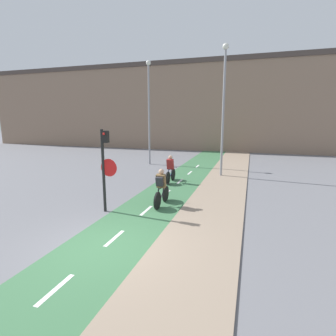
{
  "coord_description": "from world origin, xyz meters",
  "views": [
    {
      "loc": [
        3.74,
        -5.96,
        3.56
      ],
      "look_at": [
        0.0,
        5.78,
        1.2
      ],
      "focal_mm": 28.0,
      "sensor_mm": 36.0,
      "label": 1
    }
  ],
  "objects_px": {
    "traffic_light_pole": "(105,162)",
    "street_lamp_sidewalk": "(224,99)",
    "street_lamp_far": "(149,103)",
    "cyclist_near": "(161,189)",
    "cyclist_far": "(170,171)"
  },
  "relations": [
    {
      "from": "traffic_light_pole",
      "to": "street_lamp_sidewalk",
      "type": "xyz_separation_m",
      "value": [
        3.47,
        7.68,
        2.7
      ]
    },
    {
      "from": "street_lamp_far",
      "to": "street_lamp_sidewalk",
      "type": "bearing_deg",
      "value": -24.79
    },
    {
      "from": "traffic_light_pole",
      "to": "street_lamp_sidewalk",
      "type": "height_order",
      "value": "street_lamp_sidewalk"
    },
    {
      "from": "cyclist_near",
      "to": "cyclist_far",
      "type": "relative_size",
      "value": 1.03
    },
    {
      "from": "cyclist_near",
      "to": "street_lamp_sidewalk",
      "type": "bearing_deg",
      "value": 75.13
    },
    {
      "from": "traffic_light_pole",
      "to": "cyclist_near",
      "type": "xyz_separation_m",
      "value": [
        1.77,
        1.29,
        -1.23
      ]
    },
    {
      "from": "street_lamp_sidewalk",
      "to": "cyclist_far",
      "type": "bearing_deg",
      "value": -135.05
    },
    {
      "from": "cyclist_near",
      "to": "cyclist_far",
      "type": "height_order",
      "value": "cyclist_near"
    },
    {
      "from": "street_lamp_sidewalk",
      "to": "cyclist_far",
      "type": "height_order",
      "value": "street_lamp_sidewalk"
    },
    {
      "from": "street_lamp_sidewalk",
      "to": "cyclist_near",
      "type": "xyz_separation_m",
      "value": [
        -1.7,
        -6.4,
        -3.93
      ]
    },
    {
      "from": "street_lamp_far",
      "to": "cyclist_far",
      "type": "relative_size",
      "value": 4.54
    },
    {
      "from": "street_lamp_far",
      "to": "cyclist_far",
      "type": "distance_m",
      "value": 7.31
    },
    {
      "from": "traffic_light_pole",
      "to": "cyclist_far",
      "type": "height_order",
      "value": "traffic_light_pole"
    },
    {
      "from": "traffic_light_pole",
      "to": "street_lamp_far",
      "type": "height_order",
      "value": "street_lamp_far"
    },
    {
      "from": "street_lamp_far",
      "to": "street_lamp_sidewalk",
      "type": "distance_m",
      "value": 6.4
    }
  ]
}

